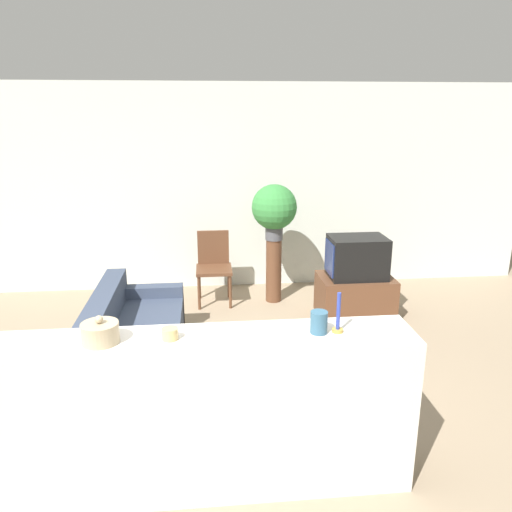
# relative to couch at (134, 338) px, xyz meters

# --- Properties ---
(ground_plane) EXTENTS (14.00, 14.00, 0.00)m
(ground_plane) POSITION_rel_couch_xyz_m (0.64, -1.26, -0.26)
(ground_plane) COLOR gray
(wall_back) EXTENTS (9.00, 0.06, 2.70)m
(wall_back) POSITION_rel_couch_xyz_m (0.64, 2.17, 1.09)
(wall_back) COLOR silver
(wall_back) RESTS_ON ground_plane
(couch) EXTENTS (0.80, 1.62, 0.71)m
(couch) POSITION_rel_couch_xyz_m (0.00, 0.00, 0.00)
(couch) COLOR #384256
(couch) RESTS_ON ground_plane
(tv_stand) EXTENTS (0.85, 0.60, 0.49)m
(tv_stand) POSITION_rel_couch_xyz_m (2.43, 0.91, -0.01)
(tv_stand) COLOR brown
(tv_stand) RESTS_ON ground_plane
(television) EXTENTS (0.66, 0.46, 0.48)m
(television) POSITION_rel_couch_xyz_m (2.43, 0.91, 0.47)
(television) COLOR black
(television) RESTS_ON tv_stand
(wooden_chair) EXTENTS (0.44, 0.44, 0.89)m
(wooden_chair) POSITION_rel_couch_xyz_m (0.79, 1.56, 0.24)
(wooden_chair) COLOR brown
(wooden_chair) RESTS_ON ground_plane
(plant_stand) EXTENTS (0.20, 0.20, 0.81)m
(plant_stand) POSITION_rel_couch_xyz_m (1.55, 1.49, 0.15)
(plant_stand) COLOR brown
(plant_stand) RESTS_ON ground_plane
(potted_plant) EXTENTS (0.55, 0.55, 0.69)m
(potted_plant) POSITION_rel_couch_xyz_m (1.55, 1.49, 0.94)
(potted_plant) COLOR #4C4C51
(potted_plant) RESTS_ON plant_stand
(foreground_counter) EXTENTS (2.69, 0.44, 1.04)m
(foreground_counter) POSITION_rel_couch_xyz_m (0.64, -1.69, 0.26)
(foreground_counter) COLOR silver
(foreground_counter) RESTS_ON ground_plane
(decorative_bowl) EXTENTS (0.22, 0.22, 0.17)m
(decorative_bowl) POSITION_rel_couch_xyz_m (0.08, -1.69, 0.85)
(decorative_bowl) COLOR tan
(decorative_bowl) RESTS_ON foreground_counter
(candle_jar) EXTENTS (0.10, 0.10, 0.07)m
(candle_jar) POSITION_rel_couch_xyz_m (0.48, -1.69, 0.82)
(candle_jar) COLOR tan
(candle_jar) RESTS_ON foreground_counter
(candlestick) EXTENTS (0.07, 0.07, 0.26)m
(candlestick) POSITION_rel_couch_xyz_m (1.50, -1.69, 0.87)
(candlestick) COLOR #B7933D
(candlestick) RESTS_ON foreground_counter
(coffee_tin) EXTENTS (0.11, 0.11, 0.14)m
(coffee_tin) POSITION_rel_couch_xyz_m (1.38, -1.69, 0.85)
(coffee_tin) COLOR #335B75
(coffee_tin) RESTS_ON foreground_counter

